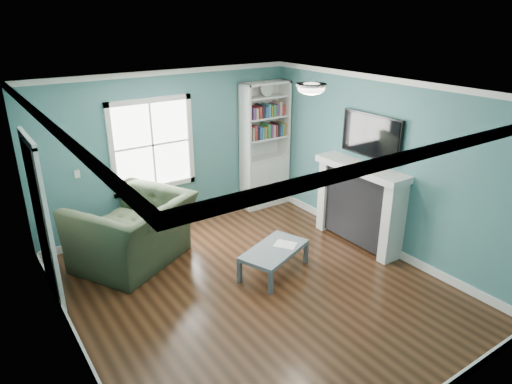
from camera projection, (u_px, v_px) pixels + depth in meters
floor at (256, 289)px, 6.05m from camera, size 5.00×5.00×0.00m
room_walls at (256, 177)px, 5.47m from camera, size 5.00×5.00×5.00m
trim at (256, 204)px, 5.59m from camera, size 4.50×5.00×2.60m
window at (152, 145)px, 7.26m from camera, size 1.40×0.06×1.50m
bookshelf at (265, 158)px, 8.40m from camera, size 0.90×0.35×2.31m
fireplace at (359, 205)px, 7.06m from camera, size 0.44×1.58×1.30m
tv at (371, 136)px, 6.72m from camera, size 0.06×1.10×0.65m
door at (41, 219)px, 5.56m from camera, size 0.12×0.98×2.17m
ceiling_fixture at (311, 88)px, 5.66m from camera, size 0.38×0.38×0.15m
light_switch at (77, 174)px, 6.72m from camera, size 0.08×0.01×0.12m
recliner at (132, 221)px, 6.48m from camera, size 1.80×1.59×1.32m
coffee_table at (274, 252)px, 6.34m from camera, size 1.15×0.88×0.37m
paper_sheet at (285, 244)px, 6.43m from camera, size 0.36×0.37×0.00m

